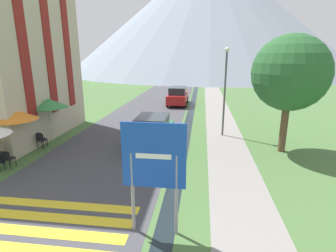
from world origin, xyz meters
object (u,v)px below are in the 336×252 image
tree_by_path (290,73)px  streetlamp (225,85)px  parked_car_far (178,96)px  cafe_chair_near_right (7,158)px  cafe_umbrella_middle_orange (15,115)px  person_seated_near (0,150)px  parked_car_near (153,132)px  cafe_umbrella_rear_green (49,103)px  road_sign (154,165)px  cafe_chair_far_right (41,139)px  cafe_chair_far_left (39,138)px

tree_by_path → streetlamp: bearing=139.2°
parked_car_far → cafe_chair_near_right: (-5.99, -16.37, -0.40)m
cafe_umbrella_middle_orange → person_seated_near: (-0.26, -0.96, -1.44)m
parked_car_near → cafe_umbrella_rear_green: cafe_umbrella_rear_green is taller
cafe_umbrella_rear_green → person_seated_near: size_ratio=2.11×
road_sign → parked_car_far: road_sign is taller
cafe_chair_far_right → person_seated_near: bearing=-118.5°
cafe_chair_near_right → cafe_umbrella_rear_green: bearing=88.6°
road_sign → cafe_chair_near_right: 8.10m
tree_by_path → parked_car_near: bearing=-176.0°
streetlamp → tree_by_path: bearing=-40.8°
parked_car_near → cafe_chair_far_right: parked_car_near is taller
tree_by_path → cafe_chair_near_right: bearing=-162.9°
cafe_umbrella_middle_orange → parked_car_far: bearing=66.4°
tree_by_path → person_seated_near: bearing=-166.0°
cafe_chair_far_left → cafe_chair_far_right: (0.22, -0.18, 0.00)m
cafe_chair_near_right → streetlamp: bearing=29.4°
parked_car_near → person_seated_near: 7.26m
road_sign → streetlamp: 10.15m
cafe_chair_near_right → cafe_umbrella_middle_orange: (-0.51, 1.50, 1.59)m
road_sign → tree_by_path: bearing=53.2°
cafe_chair_near_right → cafe_chair_far_right: size_ratio=1.00×
parked_car_far → road_sign: bearing=-86.5°
road_sign → cafe_chair_near_right: road_sign is taller
cafe_chair_far_left → person_seated_near: person_seated_near is taller
parked_car_near → streetlamp: 5.36m
cafe_chair_far_right → tree_by_path: (12.71, 1.27, 3.52)m
cafe_umbrella_rear_green → tree_by_path: 12.91m
parked_car_near → cafe_umbrella_middle_orange: bearing=-163.3°
parked_car_near → cafe_chair_far_right: 6.02m
cafe_chair_near_right → cafe_chair_far_left: bearing=92.2°
cafe_chair_near_right → cafe_umbrella_rear_green: 4.21m
streetlamp → cafe_chair_far_left: bearing=-160.5°
road_sign → cafe_umbrella_rear_green: 10.30m
cafe_umbrella_middle_orange → cafe_chair_near_right: bearing=-71.2°
road_sign → cafe_chair_far_right: (-7.27, 6.01, -1.55)m
cafe_chair_far_right → streetlamp: streetlamp is taller
cafe_umbrella_middle_orange → person_seated_near: bearing=-105.4°
parked_car_far → cafe_chair_far_left: bearing=-114.8°
road_sign → parked_car_far: bearing=93.5°
parked_car_near → cafe_chair_near_right: bearing=-149.8°
cafe_umbrella_middle_orange → person_seated_near: 1.75m
cafe_chair_far_right → cafe_umbrella_rear_green: cafe_umbrella_rear_green is taller
road_sign → cafe_umbrella_rear_green: bearing=135.5°
cafe_umbrella_rear_green → streetlamp: size_ratio=0.47×
cafe_umbrella_rear_green → person_seated_near: bearing=-100.7°
parked_car_near → cafe_chair_far_left: size_ratio=4.56×
cafe_chair_near_right → tree_by_path: (12.64, 3.89, 3.52)m
cafe_chair_far_left → person_seated_near: size_ratio=0.71×
cafe_chair_near_right → streetlamp: (9.76, 6.37, 2.63)m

